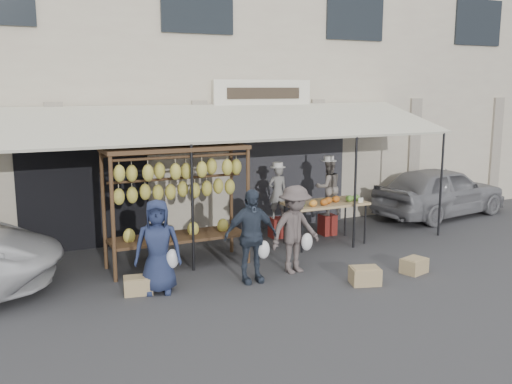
{
  "coord_description": "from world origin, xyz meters",
  "views": [
    {
      "loc": [
        -4.25,
        -8.31,
        3.27
      ],
      "look_at": [
        0.38,
        1.4,
        1.3
      ],
      "focal_mm": 40.0,
      "sensor_mm": 36.0,
      "label": 1
    }
  ],
  "objects_px": {
    "crate_far": "(138,285)",
    "sedan": "(440,191)",
    "customer_right": "(295,229)",
    "crate_near_b": "(414,266)",
    "produce_table": "(326,204)",
    "crate_near_a": "(365,276)",
    "banana_rack": "(177,183)",
    "customer_mid": "(251,236)",
    "vendor_right": "(328,187)",
    "customer_left": "(158,246)",
    "vendor_left": "(278,192)"
  },
  "relations": [
    {
      "from": "produce_table",
      "to": "customer_right",
      "type": "xyz_separation_m",
      "value": [
        -1.51,
        -1.35,
        -0.08
      ]
    },
    {
      "from": "customer_left",
      "to": "crate_near_a",
      "type": "bearing_deg",
      "value": -0.27
    },
    {
      "from": "vendor_right",
      "to": "sedan",
      "type": "bearing_deg",
      "value": -167.74
    },
    {
      "from": "sedan",
      "to": "crate_far",
      "type": "bearing_deg",
      "value": 96.26
    },
    {
      "from": "customer_left",
      "to": "customer_mid",
      "type": "height_order",
      "value": "customer_mid"
    },
    {
      "from": "banana_rack",
      "to": "crate_near_b",
      "type": "distance_m",
      "value": 4.51
    },
    {
      "from": "customer_mid",
      "to": "sedan",
      "type": "relative_size",
      "value": 0.42
    },
    {
      "from": "vendor_right",
      "to": "customer_right",
      "type": "relative_size",
      "value": 0.79
    },
    {
      "from": "crate_near_b",
      "to": "produce_table",
      "type": "bearing_deg",
      "value": 100.0
    },
    {
      "from": "vendor_right",
      "to": "customer_mid",
      "type": "height_order",
      "value": "vendor_right"
    },
    {
      "from": "customer_left",
      "to": "customer_right",
      "type": "bearing_deg",
      "value": 17.41
    },
    {
      "from": "customer_right",
      "to": "sedan",
      "type": "bearing_deg",
      "value": 13.4
    },
    {
      "from": "banana_rack",
      "to": "crate_far",
      "type": "xyz_separation_m",
      "value": [
        -1.04,
        -1.07,
        -1.44
      ]
    },
    {
      "from": "banana_rack",
      "to": "crate_near_a",
      "type": "relative_size",
      "value": 5.41
    },
    {
      "from": "crate_far",
      "to": "sedan",
      "type": "height_order",
      "value": "sedan"
    },
    {
      "from": "customer_right",
      "to": "sedan",
      "type": "height_order",
      "value": "customer_right"
    },
    {
      "from": "vendor_right",
      "to": "crate_near_b",
      "type": "height_order",
      "value": "vendor_right"
    },
    {
      "from": "vendor_right",
      "to": "produce_table",
      "type": "bearing_deg",
      "value": 61.64
    },
    {
      "from": "customer_right",
      "to": "crate_far",
      "type": "distance_m",
      "value": 2.88
    },
    {
      "from": "banana_rack",
      "to": "crate_near_a",
      "type": "bearing_deg",
      "value": -41.91
    },
    {
      "from": "vendor_right",
      "to": "crate_near_b",
      "type": "distance_m",
      "value": 3.12
    },
    {
      "from": "vendor_left",
      "to": "crate_near_a",
      "type": "bearing_deg",
      "value": 95.3
    },
    {
      "from": "vendor_left",
      "to": "customer_left",
      "type": "distance_m",
      "value": 4.01
    },
    {
      "from": "crate_far",
      "to": "customer_mid",
      "type": "bearing_deg",
      "value": -7.84
    },
    {
      "from": "banana_rack",
      "to": "produce_table",
      "type": "bearing_deg",
      "value": 2.42
    },
    {
      "from": "customer_left",
      "to": "customer_mid",
      "type": "xyz_separation_m",
      "value": [
        1.56,
        -0.17,
        0.04
      ]
    },
    {
      "from": "banana_rack",
      "to": "customer_mid",
      "type": "xyz_separation_m",
      "value": [
        0.85,
        -1.33,
        -0.77
      ]
    },
    {
      "from": "banana_rack",
      "to": "customer_mid",
      "type": "relative_size",
      "value": 1.62
    },
    {
      "from": "vendor_right",
      "to": "crate_far",
      "type": "relative_size",
      "value": 2.78
    },
    {
      "from": "customer_left",
      "to": "sedan",
      "type": "height_order",
      "value": "customer_left"
    },
    {
      "from": "customer_mid",
      "to": "customer_right",
      "type": "bearing_deg",
      "value": 10.23
    },
    {
      "from": "crate_far",
      "to": "customer_right",
      "type": "bearing_deg",
      "value": -2.97
    },
    {
      "from": "produce_table",
      "to": "crate_near_a",
      "type": "relative_size",
      "value": 3.54
    },
    {
      "from": "crate_near_a",
      "to": "crate_near_b",
      "type": "distance_m",
      "value": 1.16
    },
    {
      "from": "crate_far",
      "to": "customer_left",
      "type": "bearing_deg",
      "value": -15.44
    },
    {
      "from": "crate_near_a",
      "to": "crate_far",
      "type": "distance_m",
      "value": 3.77
    },
    {
      "from": "banana_rack",
      "to": "crate_far",
      "type": "bearing_deg",
      "value": -134.22
    },
    {
      "from": "banana_rack",
      "to": "vendor_right",
      "type": "distance_m",
      "value": 3.87
    },
    {
      "from": "customer_right",
      "to": "banana_rack",
      "type": "bearing_deg",
      "value": 136.04
    },
    {
      "from": "produce_table",
      "to": "crate_near_b",
      "type": "relative_size",
      "value": 3.85
    },
    {
      "from": "crate_near_b",
      "to": "sedan",
      "type": "relative_size",
      "value": 0.11
    },
    {
      "from": "customer_mid",
      "to": "crate_near_b",
      "type": "distance_m",
      "value": 3.04
    },
    {
      "from": "crate_near_a",
      "to": "crate_far",
      "type": "height_order",
      "value": "crate_near_a"
    },
    {
      "from": "banana_rack",
      "to": "crate_far",
      "type": "height_order",
      "value": "banana_rack"
    },
    {
      "from": "customer_right",
      "to": "crate_near_b",
      "type": "height_order",
      "value": "customer_right"
    },
    {
      "from": "customer_mid",
      "to": "crate_far",
      "type": "xyz_separation_m",
      "value": [
        -1.88,
        0.26,
        -0.67
      ]
    },
    {
      "from": "banana_rack",
      "to": "sedan",
      "type": "xyz_separation_m",
      "value": [
        7.37,
        1.16,
        -0.91
      ]
    },
    {
      "from": "customer_left",
      "to": "crate_far",
      "type": "bearing_deg",
      "value": -176.72
    },
    {
      "from": "produce_table",
      "to": "customer_left",
      "type": "relative_size",
      "value": 1.11
    },
    {
      "from": "sedan",
      "to": "customer_right",
      "type": "bearing_deg",
      "value": 104.36
    }
  ]
}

